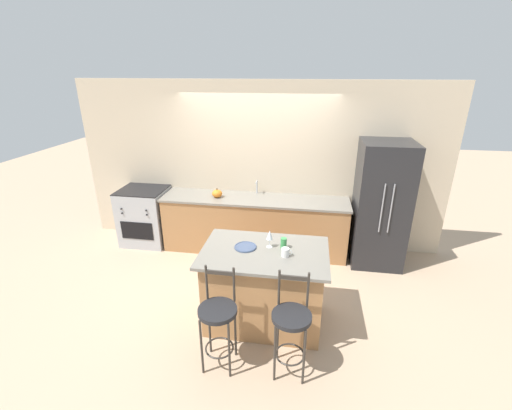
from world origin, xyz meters
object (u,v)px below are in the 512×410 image
refrigerator (381,205)px  oven_range (145,216)px  wine_glass (270,235)px  dinner_plate (245,247)px  tumbler_cup (284,243)px  pumpkin_decoration (217,194)px  bar_stool_far (291,325)px  bar_stool_near (218,319)px  coffee_mug (286,252)px

refrigerator → oven_range: bearing=179.4°
refrigerator → wine_glass: size_ratio=8.96×
refrigerator → dinner_plate: size_ratio=7.44×
tumbler_cup → pumpkin_decoration: tumbler_cup is taller
oven_range → dinner_plate: 2.69m
dinner_plate → tumbler_cup: 0.44m
bar_stool_far → dinner_plate: size_ratio=4.25×
oven_range → bar_stool_near: bearing=-51.3°
pumpkin_decoration → oven_range: bearing=178.1°
oven_range → pumpkin_decoration: 1.40m
oven_range → bar_stool_far: (2.66, -2.40, 0.09)m
bar_stool_far → coffee_mug: bearing=100.6°
oven_range → wine_glass: bearing=-34.2°
coffee_mug → pumpkin_decoration: (-1.23, 1.73, -0.01)m
bar_stool_near → bar_stool_far: (0.71, 0.03, 0.00)m
refrigerator → bar_stool_near: size_ratio=1.75×
oven_range → bar_stool_near: 3.11m
wine_glass → coffee_mug: wine_glass is taller
bar_stool_far → tumbler_cup: 0.93m
bar_stool_far → wine_glass: size_ratio=5.12×
wine_glass → pumpkin_decoration: wine_glass is taller
bar_stool_near → wine_glass: (0.40, 0.84, 0.53)m
dinner_plate → coffee_mug: size_ratio=2.14×
bar_stool_far → pumpkin_decoration: bearing=119.8°
pumpkin_decoration → coffee_mug: bearing=-54.5°
wine_glass → coffee_mug: bearing=-42.4°
oven_range → wine_glass: wine_glass is taller
tumbler_cup → coffee_mug: bearing=-78.7°
wine_glass → refrigerator: bearing=46.2°
refrigerator → bar_stool_near: refrigerator is taller
bar_stool_far → dinner_plate: 1.03m
coffee_mug → tumbler_cup: (-0.04, 0.18, 0.01)m
bar_stool_near → pumpkin_decoration: size_ratio=6.67×
bar_stool_far → dinner_plate: bar_stool_far is taller
dinner_plate → wine_glass: wine_glass is taller
bar_stool_near → tumbler_cup: size_ratio=8.75×
refrigerator → tumbler_cup: bearing=-130.6°
bar_stool_near → coffee_mug: 0.98m
dinner_plate → wine_glass: bearing=11.8°
wine_glass → tumbler_cup: 0.18m
oven_range → bar_stool_near: (1.94, -2.43, 0.09)m
oven_range → wine_glass: size_ratio=4.56×
dinner_plate → coffee_mug: coffee_mug is taller
oven_range → wine_glass: 2.90m
bar_stool_far → pumpkin_decoration: 2.75m
refrigerator → pumpkin_decoration: size_ratio=11.68×
wine_glass → coffee_mug: size_ratio=1.78×
bar_stool_near → bar_stool_far: same height
pumpkin_decoration → bar_stool_near: bearing=-75.1°
dinner_plate → wine_glass: size_ratio=1.20×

